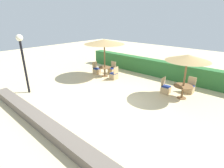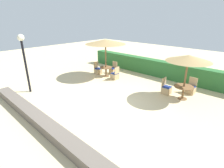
% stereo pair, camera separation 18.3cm
% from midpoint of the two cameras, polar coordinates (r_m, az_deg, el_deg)
% --- Properties ---
extents(ground_plane, '(40.00, 40.00, 0.00)m').
position_cam_midpoint_polar(ground_plane, '(9.06, -3.12, -6.34)').
color(ground_plane, beige).
extents(hedge_row, '(13.00, 0.70, 1.18)m').
position_cam_midpoint_polar(hedge_row, '(13.40, 14.94, 4.87)').
color(hedge_row, '#2D6B33').
rests_on(hedge_row, ground_plane).
extents(stone_border, '(10.00, 0.56, 0.40)m').
position_cam_midpoint_polar(stone_border, '(7.40, -20.97, -12.97)').
color(stone_border, '#6B6056').
rests_on(stone_border, ground_plane).
extents(lamp_post, '(0.36, 0.36, 3.32)m').
position_cam_midpoint_polar(lamp_post, '(10.84, -27.74, 9.05)').
color(lamp_post, black).
rests_on(lamp_post, ground_plane).
extents(parasol_back_left, '(2.85, 2.85, 2.71)m').
position_cam_midpoint_polar(parasol_back_left, '(12.56, -2.95, 13.60)').
color(parasol_back_left, brown).
rests_on(parasol_back_left, ground_plane).
extents(round_table_back_left, '(0.91, 0.91, 0.70)m').
position_cam_midpoint_polar(round_table_back_left, '(12.98, -2.79, 4.74)').
color(round_table_back_left, brown).
rests_on(round_table_back_left, ground_plane).
extents(patio_chair_back_left_east, '(0.46, 0.46, 0.93)m').
position_cam_midpoint_polar(patio_chair_back_left_east, '(12.42, 0.19, 2.75)').
color(patio_chair_back_left_east, tan).
rests_on(patio_chair_back_left_east, ground_plane).
extents(patio_chair_back_left_west, '(0.46, 0.46, 0.93)m').
position_cam_midpoint_polar(patio_chair_back_left_west, '(13.65, -5.42, 4.36)').
color(patio_chair_back_left_west, tan).
rests_on(patio_chair_back_left_west, ground_plane).
extents(patio_chair_back_left_north, '(0.46, 0.46, 0.93)m').
position_cam_midpoint_polar(patio_chair_back_left_north, '(13.69, -0.41, 4.51)').
color(patio_chair_back_left_north, tan).
rests_on(patio_chair_back_left_north, ground_plane).
extents(parasol_back_right, '(2.23, 2.23, 2.40)m').
position_cam_midpoint_polar(parasol_back_right, '(9.63, 23.01, 7.79)').
color(parasol_back_right, brown).
rests_on(parasol_back_right, ground_plane).
extents(round_table_back_right, '(1.01, 1.01, 0.73)m').
position_cam_midpoint_polar(round_table_back_right, '(10.10, 21.68, -1.41)').
color(round_table_back_right, brown).
rests_on(round_table_back_right, ground_plane).
extents(patio_chair_back_right_west, '(0.46, 0.46, 0.93)m').
position_cam_midpoint_polar(patio_chair_back_right_west, '(10.55, 16.60, -1.58)').
color(patio_chair_back_right_west, tan).
rests_on(patio_chair_back_right_west, ground_plane).
extents(patio_chair_back_right_north, '(0.46, 0.46, 0.93)m').
position_cam_midpoint_polar(patio_chair_back_right_north, '(11.10, 23.61, -1.37)').
color(patio_chair_back_right_north, tan).
rests_on(patio_chair_back_right_north, ground_plane).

